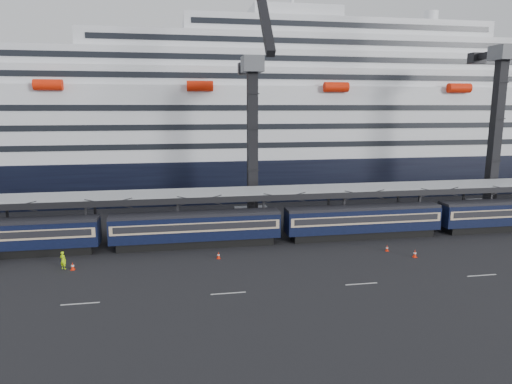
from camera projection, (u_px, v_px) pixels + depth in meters
ground at (474, 260)px, 47.11m from camera, size 260.00×260.00×0.00m
train at (389, 219)px, 55.59m from camera, size 133.05×3.00×4.05m
canopy at (409, 187)px, 59.70m from camera, size 130.00×6.25×5.53m
cruise_ship at (325, 124)px, 89.18m from camera, size 214.09×28.84×34.00m
crane_dark_near at (253, 136)px, 59.49m from camera, size 4.50×17.75×35.08m
crane_dark_mid at (498, 123)px, 64.27m from camera, size 4.50×18.24×39.64m
worker at (63, 260)px, 44.44m from camera, size 0.78×0.68×1.79m
traffic_cone_a at (73, 266)px, 44.30m from camera, size 0.40×0.40×0.80m
traffic_cone_b at (218, 255)px, 47.63m from camera, size 0.37×0.37×0.73m
traffic_cone_c at (387, 248)px, 50.10m from camera, size 0.35×0.35×0.71m
traffic_cone_d at (415, 253)px, 48.02m from camera, size 0.42×0.42×0.85m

